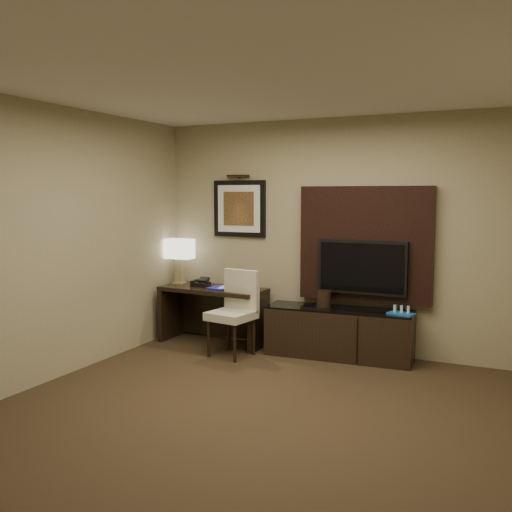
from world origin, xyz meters
The scene contains 18 objects.
floor centered at (0.00, 0.00, -0.01)m, with size 4.50×5.00×0.01m, color #302315.
ceiling centered at (0.00, 0.00, 2.70)m, with size 4.50×5.00×0.01m, color silver.
wall_back centered at (0.00, 2.50, 1.35)m, with size 4.50×0.01×2.70m, color #978D66.
wall_left centered at (-2.25, 0.00, 1.35)m, with size 0.01×5.00×2.70m, color #978D66.
desk centered at (-1.50, 2.15, 0.35)m, with size 1.30×0.56×0.69m, color black.
credenza centered at (0.08, 2.20, 0.28)m, with size 1.63×0.45×0.56m, color black.
tv_wall_panel centered at (0.30, 2.44, 1.27)m, with size 1.50×0.12×1.30m, color black.
tv centered at (0.30, 2.34, 1.02)m, with size 1.00×0.08×0.60m, color black.
artwork centered at (-1.30, 2.48, 1.65)m, with size 0.70×0.04×0.70m, color black.
picture_light centered at (-1.30, 2.44, 2.05)m, with size 0.04×0.04×0.30m, color #412515.
desk_chair centered at (-1.04, 1.74, 0.48)m, with size 0.46×0.53×0.95m, color beige, non-canonical shape.
table_lamp centered at (-2.04, 2.24, 0.98)m, with size 0.36×0.20×0.58m, color #988B5E, non-canonical shape.
desk_phone centered at (-1.69, 2.16, 0.75)m, with size 0.20×0.18×0.10m, color black, non-canonical shape.
blue_folder centered at (-1.37, 2.11, 0.70)m, with size 0.23×0.30×0.02m, color #191EA2.
book centered at (-1.38, 2.10, 0.81)m, with size 0.17×0.02×0.23m, color tan.
water_bottle centered at (-1.08, 2.24, 0.79)m, with size 0.07×0.07×0.20m, color white.
ice_bucket centered at (-0.10, 2.22, 0.65)m, with size 0.17×0.17×0.18m, color black.
minibar_tray centered at (0.78, 2.16, 0.61)m, with size 0.27×0.16×0.10m, color #1A57AC, non-canonical shape.
Camera 1 is at (1.91, -3.86, 1.83)m, focal length 40.00 mm.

